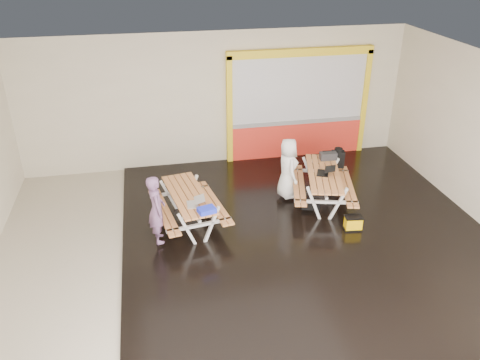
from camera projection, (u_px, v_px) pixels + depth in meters
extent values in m
cube|color=#BDB3A0|center=(249.00, 244.00, 9.82)|extent=(10.00, 8.00, 0.01)
cube|color=white|center=(251.00, 72.00, 8.21)|extent=(10.00, 8.00, 0.01)
cube|color=beige|center=(216.00, 100.00, 12.51)|extent=(10.00, 0.01, 3.50)
cube|color=beige|center=(325.00, 314.00, 5.52)|extent=(10.00, 0.01, 3.50)
cube|color=black|center=(308.00, 236.00, 10.03)|extent=(7.50, 7.98, 0.05)
cube|color=#F83625|center=(296.00, 140.00, 13.40)|extent=(3.60, 0.12, 1.00)
cube|color=gray|center=(297.00, 122.00, 13.16)|extent=(3.60, 0.14, 0.10)
cube|color=silver|center=(299.00, 89.00, 12.75)|extent=(3.60, 0.08, 1.72)
cube|color=yellow|center=(229.00, 112.00, 12.63)|extent=(0.14, 0.16, 2.90)
cube|color=yellow|center=(364.00, 103.00, 13.29)|extent=(0.14, 0.16, 2.90)
cube|color=yellow|center=(301.00, 52.00, 12.30)|extent=(3.88, 0.16, 0.20)
cube|color=#D88C50|center=(175.00, 197.00, 9.98)|extent=(0.45, 1.95, 0.04)
cube|color=#D88C50|center=(182.00, 196.00, 10.02)|extent=(0.45, 1.95, 0.04)
cube|color=#D88C50|center=(188.00, 195.00, 10.07)|extent=(0.45, 1.95, 0.04)
cube|color=#D88C50|center=(195.00, 194.00, 10.11)|extent=(0.45, 1.95, 0.04)
cube|color=#D88C50|center=(201.00, 192.00, 10.15)|extent=(0.45, 1.95, 0.04)
cube|color=white|center=(187.00, 230.00, 9.53)|extent=(0.37, 0.12, 0.78)
cube|color=white|center=(212.00, 224.00, 9.69)|extent=(0.37, 0.12, 0.78)
cube|color=white|center=(199.00, 225.00, 9.59)|extent=(1.33, 0.28, 0.06)
cube|color=white|center=(199.00, 214.00, 9.47)|extent=(0.66, 0.17, 0.06)
cube|color=white|center=(169.00, 195.00, 10.76)|extent=(0.37, 0.12, 0.78)
cube|color=white|center=(191.00, 191.00, 10.92)|extent=(0.37, 0.12, 0.78)
cube|color=white|center=(180.00, 192.00, 10.82)|extent=(1.33, 0.28, 0.06)
cube|color=white|center=(179.00, 181.00, 10.70)|extent=(0.66, 0.17, 0.06)
cube|color=white|center=(189.00, 203.00, 10.16)|extent=(0.33, 1.59, 0.06)
cube|color=#D88C50|center=(161.00, 212.00, 10.01)|extent=(0.45, 1.95, 0.04)
cube|color=#D88C50|center=(167.00, 211.00, 10.05)|extent=(0.45, 1.95, 0.04)
cube|color=#D88C50|center=(210.00, 203.00, 10.35)|extent=(0.45, 1.95, 0.04)
cube|color=#D88C50|center=(216.00, 202.00, 10.39)|extent=(0.45, 1.95, 0.04)
cube|color=#D88C50|center=(311.00, 173.00, 10.94)|extent=(0.63, 1.96, 0.04)
cube|color=#D88C50|center=(318.00, 173.00, 10.93)|extent=(0.63, 1.96, 0.04)
cube|color=#D88C50|center=(324.00, 173.00, 10.93)|extent=(0.63, 1.96, 0.04)
cube|color=#D88C50|center=(330.00, 173.00, 10.92)|extent=(0.63, 1.96, 0.04)
cube|color=#D88C50|center=(336.00, 174.00, 10.91)|extent=(0.63, 1.96, 0.04)
cube|color=white|center=(314.00, 203.00, 10.43)|extent=(0.37, 0.15, 0.80)
cube|color=white|center=(338.00, 204.00, 10.40)|extent=(0.37, 0.15, 0.80)
cube|color=white|center=(326.00, 202.00, 10.39)|extent=(1.33, 0.41, 0.06)
cube|color=white|center=(327.00, 191.00, 10.28)|extent=(0.67, 0.23, 0.06)
cube|color=white|center=(309.00, 172.00, 11.77)|extent=(0.37, 0.15, 0.80)
cube|color=white|center=(330.00, 173.00, 11.75)|extent=(0.37, 0.15, 0.80)
cube|color=white|center=(320.00, 171.00, 11.74)|extent=(1.33, 0.41, 0.06)
cube|color=white|center=(321.00, 161.00, 11.62)|extent=(0.67, 0.23, 0.06)
cube|color=white|center=(323.00, 181.00, 11.02)|extent=(0.48, 1.59, 0.06)
cube|color=#D88C50|center=(296.00, 184.00, 11.09)|extent=(0.62, 1.96, 0.04)
cube|color=#D88C50|center=(302.00, 184.00, 11.09)|extent=(0.62, 1.96, 0.04)
cube|color=#D88C50|center=(344.00, 186.00, 11.04)|extent=(0.62, 1.96, 0.04)
cube|color=#D88C50|center=(350.00, 186.00, 11.03)|extent=(0.62, 1.96, 0.04)
imported|color=slate|center=(157.00, 209.00, 9.43)|extent=(0.39, 0.55, 1.42)
imported|color=white|center=(288.00, 168.00, 11.04)|extent=(0.50, 0.72, 1.42)
cube|color=silver|center=(193.00, 205.00, 9.65)|extent=(0.23, 0.33, 0.02)
cube|color=silver|center=(199.00, 199.00, 9.62)|extent=(0.22, 0.33, 0.06)
cube|color=silver|center=(199.00, 199.00, 9.62)|extent=(0.18, 0.29, 0.05)
cube|color=black|center=(323.00, 173.00, 10.87)|extent=(0.37, 0.42, 0.02)
cube|color=black|center=(330.00, 169.00, 10.78)|extent=(0.35, 0.41, 0.07)
cube|color=silver|center=(330.00, 169.00, 10.79)|extent=(0.30, 0.36, 0.06)
cube|color=#2132EA|center=(207.00, 210.00, 9.38)|extent=(0.38, 0.31, 0.10)
cube|color=black|center=(328.00, 156.00, 11.51)|extent=(0.40, 0.22, 0.18)
cylinder|color=black|center=(329.00, 151.00, 11.45)|extent=(0.30, 0.04, 0.02)
cube|color=black|center=(338.00, 160.00, 11.80)|extent=(0.35, 0.27, 0.44)
cylinder|color=black|center=(339.00, 150.00, 11.69)|extent=(0.24, 0.24, 0.11)
cube|color=black|center=(311.00, 204.00, 10.99)|extent=(0.47, 0.40, 0.15)
cube|color=black|center=(352.00, 228.00, 10.20)|extent=(0.38, 0.27, 0.04)
cube|color=#E2AA03|center=(353.00, 223.00, 10.14)|extent=(0.36, 0.25, 0.27)
cube|color=black|center=(354.00, 217.00, 10.07)|extent=(0.38, 0.27, 0.03)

